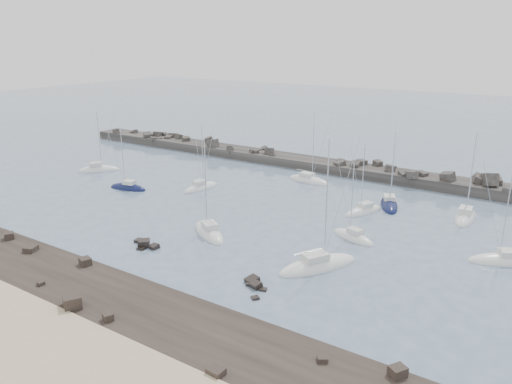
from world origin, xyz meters
TOP-DOWN VIEW (x-y plane):
  - ground at (0.00, 0.00)m, footprint 400.00×400.00m
  - rock_shelf at (0.07, -21.99)m, footprint 140.00×12.00m
  - rock_cluster_near at (-3.80, -9.21)m, footprint 4.33×2.59m
  - rock_cluster_far at (13.60, -10.36)m, footprint 3.63×4.26m
  - breakwater at (-7.17, 37.99)m, footprint 115.00×7.61m
  - sailboat_0 at (-38.51, 12.38)m, footprint 7.09×7.57m
  - sailboat_1 at (-24.52, 7.13)m, footprint 7.39×3.59m
  - sailboat_2 at (-13.96, 14.25)m, footprint 3.33×7.80m
  - sailboat_3 at (-0.25, 28.63)m, footprint 8.97×3.72m
  - sailboat_4 at (0.33, -1.49)m, footprint 8.64×6.71m
  - sailboat_5 at (14.48, 18.20)m, footprint 4.83×7.68m
  - sailboat_6 at (17.18, -2.56)m, footprint 7.84×10.53m
  - sailboat_7 at (16.71, 23.27)m, footprint 5.66×8.51m
  - sailboat_8 at (17.19, 7.71)m, footprint 7.13×4.27m
  - sailboat_9 at (27.92, 23.91)m, footprint 3.18×8.75m
  - sailboat_10 at (35.06, 10.81)m, footprint 8.77×6.45m

SIDE VIEW (x-z plane):
  - ground at x=0.00m, z-range 0.00..0.00m
  - rock_shelf at x=0.07m, z-range -0.96..1.00m
  - rock_cluster_far at x=13.60m, z-range -0.54..0.67m
  - sailboat_10 at x=35.06m, z-range -6.61..6.88m
  - sailboat_5 at x=14.48m, z-range -5.73..6.00m
  - sailboat_3 at x=-0.25m, z-range -6.74..7.01m
  - sailboat_2 at x=-13.96m, z-range -5.89..6.17m
  - sailboat_8 at x=17.19m, z-range -5.35..5.63m
  - sailboat_7 at x=16.71m, z-range -6.37..6.66m
  - sailboat_1 at x=-24.52m, z-range -5.56..5.84m
  - sailboat_6 at x=17.18m, z-range -7.96..8.26m
  - sailboat_4 at x=0.33m, z-range -6.66..6.97m
  - sailboat_9 at x=27.92m, z-range -6.74..7.05m
  - sailboat_0 at x=-38.51m, z-range -6.24..6.55m
  - rock_cluster_near at x=-3.80m, z-range -0.58..0.92m
  - breakwater at x=-7.17m, z-range -2.47..3.11m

